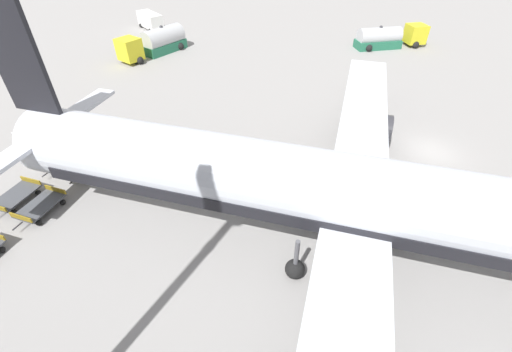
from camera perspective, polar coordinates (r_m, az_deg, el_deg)
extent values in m
plane|color=gray|center=(30.08, 27.11, 3.63)|extent=(500.00, 500.00, 0.00)
cylinder|color=silver|center=(18.24, 22.14, -3.95)|extent=(9.31, 42.30, 4.09)
cone|color=silver|center=(25.34, -32.04, 5.35)|extent=(4.47, 5.36, 3.89)
cube|color=black|center=(22.90, -35.04, 15.77)|extent=(0.66, 3.08, 6.12)
cube|color=silver|center=(24.60, -31.43, 6.37)|extent=(12.12, 2.82, 0.24)
cube|color=silver|center=(18.62, 16.40, -5.20)|extent=(43.12, 8.66, 0.44)
cylinder|color=#333338|center=(28.52, 17.87, 7.65)|extent=(2.87, 3.92, 2.44)
cube|color=black|center=(18.69, 21.62, -5.58)|extent=(8.87, 38.13, 0.74)
cylinder|color=#56565B|center=(17.42, 6.75, -13.06)|extent=(0.24, 0.24, 2.14)
sphere|color=black|center=(18.27, 6.49, -15.15)|extent=(1.03, 1.03, 1.03)
cylinder|color=#56565B|center=(21.59, 9.65, -1.07)|extent=(0.24, 0.24, 2.14)
sphere|color=black|center=(22.28, 9.36, -3.20)|extent=(1.03, 1.03, 1.03)
cube|color=yellow|center=(45.92, -20.35, 19.21)|extent=(3.17, 3.24, 2.45)
cube|color=#236B4C|center=(49.09, -15.02, 20.07)|extent=(6.26, 4.91, 1.16)
cylinder|color=#B7BABC|center=(48.75, -15.26, 21.38)|extent=(6.03, 4.82, 2.51)
sphere|color=#333338|center=(48.42, -15.53, 22.78)|extent=(0.44, 0.44, 0.44)
sphere|color=black|center=(47.37, -20.57, 18.17)|extent=(0.90, 0.90, 0.90)
sphere|color=black|center=(45.52, -18.79, 17.78)|extent=(0.90, 0.90, 0.90)
sphere|color=black|center=(51.01, -14.38, 20.70)|extent=(0.90, 0.90, 0.90)
sphere|color=black|center=(49.29, -12.49, 20.37)|extent=(0.90, 0.90, 0.90)
cube|color=yellow|center=(54.01, 25.05, 20.69)|extent=(2.95, 2.96, 2.29)
cube|color=#236B4C|center=(51.55, 19.59, 20.03)|extent=(4.16, 6.32, 1.04)
cylinder|color=#B7BABC|center=(51.27, 19.85, 21.12)|extent=(3.89, 5.98, 2.12)
sphere|color=#333338|center=(50.99, 20.12, 22.24)|extent=(0.44, 0.44, 0.44)
sphere|color=black|center=(53.26, 25.05, 19.20)|extent=(0.90, 0.90, 0.90)
sphere|color=black|center=(54.99, 23.84, 20.05)|extent=(0.90, 0.90, 0.90)
sphere|color=black|center=(49.84, 18.30, 19.61)|extent=(0.90, 0.90, 0.90)
sphere|color=black|center=(51.69, 17.21, 20.46)|extent=(0.90, 0.90, 0.90)
cube|color=white|center=(59.56, -17.23, 23.57)|extent=(5.09, 5.22, 2.02)
cube|color=#1E232D|center=(61.85, -18.36, 24.23)|extent=(1.27, 1.20, 0.71)
sphere|color=black|center=(61.69, -16.90, 23.16)|extent=(0.60, 0.60, 0.60)
sphere|color=black|center=(61.04, -18.60, 22.69)|extent=(0.60, 0.60, 0.60)
sphere|color=black|center=(58.59, -15.41, 22.64)|extent=(0.60, 0.60, 0.60)
sphere|color=black|center=(57.91, -17.18, 22.16)|extent=(0.60, 0.60, 0.60)
cube|color=#424449|center=(30.97, -24.24, 6.79)|extent=(3.02, 2.15, 0.10)
cube|color=olive|center=(30.11, -25.92, 5.82)|extent=(0.41, 1.62, 0.32)
cube|color=olive|center=(31.68, -22.83, 8.36)|extent=(0.41, 1.62, 0.32)
cube|color=#333338|center=(30.05, -26.22, 4.90)|extent=(0.70, 0.20, 0.06)
sphere|color=black|center=(31.06, -26.12, 5.48)|extent=(0.36, 0.36, 0.36)
sphere|color=black|center=(30.14, -24.21, 5.07)|extent=(0.36, 0.36, 0.36)
sphere|color=black|center=(32.17, -23.92, 7.30)|extent=(0.36, 0.36, 0.36)
sphere|color=black|center=(31.28, -22.01, 6.95)|extent=(0.36, 0.36, 0.36)
cube|color=#424449|center=(28.74, -29.34, 2.51)|extent=(3.00, 2.12, 0.10)
cube|color=olive|center=(27.98, -31.26, 1.31)|extent=(0.39, 1.62, 0.32)
cube|color=olive|center=(29.32, -27.76, 4.31)|extent=(0.39, 1.62, 0.32)
cube|color=#333338|center=(27.98, -31.58, 0.31)|extent=(0.70, 0.19, 0.06)
sphere|color=black|center=(28.95, -31.31, 1.09)|extent=(0.36, 0.36, 0.36)
sphere|color=black|center=(27.97, -29.42, 0.53)|extent=(0.36, 0.36, 0.36)
sphere|color=black|center=(29.89, -28.84, 3.22)|extent=(0.36, 0.36, 0.36)
sphere|color=black|center=(28.95, -26.92, 2.74)|extent=(0.36, 0.36, 0.36)
cube|color=#424449|center=(26.80, -35.17, -2.68)|extent=(2.98, 2.06, 0.10)
cube|color=olive|center=(27.24, -33.41, -0.63)|extent=(0.35, 1.62, 0.32)
sphere|color=black|center=(26.12, -35.36, -4.93)|extent=(0.36, 0.36, 0.36)
sphere|color=black|center=(27.90, -34.46, -1.72)|extent=(0.36, 0.36, 0.36)
sphere|color=black|center=(26.90, -32.55, -2.36)|extent=(0.36, 0.36, 0.36)
cube|color=#424449|center=(29.63, -20.55, 6.37)|extent=(2.96, 2.03, 0.10)
cube|color=olive|center=(28.67, -22.10, 5.32)|extent=(0.33, 1.63, 0.32)
cube|color=olive|center=(30.41, -19.26, 8.02)|extent=(0.33, 1.63, 0.32)
cube|color=#333338|center=(28.59, -22.38, 4.35)|extent=(0.70, 0.17, 0.06)
sphere|color=black|center=(29.60, -22.50, 4.95)|extent=(0.36, 0.36, 0.36)
sphere|color=black|center=(28.80, -20.31, 4.57)|extent=(0.36, 0.36, 0.36)
sphere|color=black|center=(30.84, -20.47, 6.89)|extent=(0.36, 0.36, 0.36)
sphere|color=black|center=(30.06, -18.31, 6.56)|extent=(0.36, 0.36, 0.36)
cube|color=#424449|center=(27.15, -25.80, 1.66)|extent=(3.02, 2.17, 0.10)
cube|color=olive|center=(26.37, -27.77, 0.38)|extent=(0.42, 1.61, 0.32)
cube|color=olive|center=(27.76, -24.16, 3.57)|extent=(0.42, 1.61, 0.32)
cube|color=#333338|center=(26.36, -28.12, -0.68)|extent=(0.70, 0.20, 0.06)
sphere|color=black|center=(27.34, -27.92, 0.19)|extent=(0.36, 0.36, 0.36)
sphere|color=black|center=(26.41, -25.82, -0.47)|extent=(0.36, 0.36, 0.36)
sphere|color=black|center=(28.31, -25.37, 2.45)|extent=(0.36, 0.36, 0.36)
sphere|color=black|center=(27.42, -23.26, 1.89)|extent=(0.36, 0.36, 0.36)
cube|color=#424449|center=(25.11, -32.30, -4.15)|extent=(2.99, 2.10, 0.10)
cube|color=olive|center=(24.48, -34.57, -5.71)|extent=(0.38, 1.62, 0.32)
cube|color=olive|center=(25.56, -30.44, -1.95)|extent=(0.38, 1.62, 0.32)
cube|color=#333338|center=(24.54, -34.93, -6.84)|extent=(0.70, 0.19, 0.06)
sphere|color=black|center=(25.46, -34.52, -5.70)|extent=(0.36, 0.36, 0.36)
sphere|color=black|center=(24.47, -32.45, -6.61)|extent=(0.36, 0.36, 0.36)
sphere|color=black|center=(26.21, -31.62, -3.06)|extent=(0.36, 0.36, 0.36)
sphere|color=black|center=(25.25, -29.51, -3.82)|extent=(0.36, 0.36, 0.36)
sphere|color=black|center=(23.94, -36.67, -9.82)|extent=(0.36, 0.36, 0.36)
cube|color=yellow|center=(22.78, -7.92, -3.63)|extent=(5.23, 39.26, 0.01)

